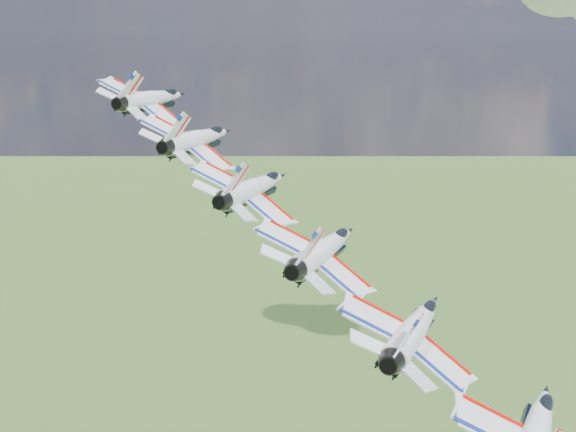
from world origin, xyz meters
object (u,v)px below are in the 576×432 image
(jet_4, at_px, (416,327))
(jet_0, at_px, (153,98))
(jet_3, at_px, (325,248))
(jet_2, at_px, (255,187))
(jet_1, at_px, (199,138))

(jet_4, bearing_deg, jet_0, 145.68)
(jet_0, height_order, jet_3, jet_0)
(jet_0, bearing_deg, jet_4, -34.32)
(jet_0, relative_size, jet_2, 1.00)
(jet_1, bearing_deg, jet_0, 145.68)
(jet_4, bearing_deg, jet_2, 145.68)
(jet_2, bearing_deg, jet_3, -34.32)
(jet_0, height_order, jet_2, jet_0)
(jet_1, distance_m, jet_3, 24.04)
(jet_0, relative_size, jet_1, 1.00)
(jet_0, distance_m, jet_1, 12.02)
(jet_3, bearing_deg, jet_4, -34.32)
(jet_2, relative_size, jet_4, 1.00)
(jet_1, xyz_separation_m, jet_3, (17.50, -15.01, -6.82))
(jet_3, bearing_deg, jet_0, 145.68)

